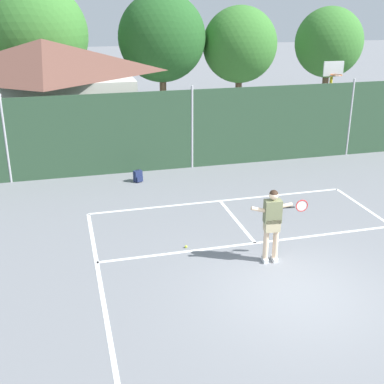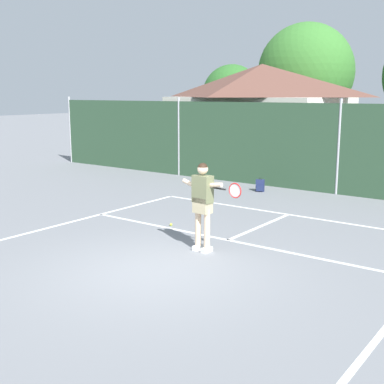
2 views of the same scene
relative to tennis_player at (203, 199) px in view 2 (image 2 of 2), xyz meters
name	(u,v)px [view 2 (image 2 of 2)]	position (x,y,z in m)	size (l,w,h in m)	color
ground_plane	(156,271)	(0.00, -1.49, -1.11)	(120.00, 120.00, 0.00)	slate
court_markings	(178,262)	(0.00, -0.84, -1.11)	(8.30, 11.10, 0.01)	white
chainlink_fence	(339,149)	(0.00, 7.51, 0.35)	(26.09, 0.09, 3.07)	#2D4C33
clubhouse_building	(261,114)	(-5.11, 11.61, 1.20)	(7.26, 5.91, 4.47)	silver
tennis_player	(203,199)	(0.00, 0.00, 0.00)	(1.44, 0.29, 1.85)	silver
tennis_ball	(171,224)	(-1.82, 1.19, -1.08)	(0.07, 0.07, 0.07)	#CCE033
backpack_navy	(260,186)	(-2.22, 6.43, -0.92)	(0.33, 0.32, 0.46)	navy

